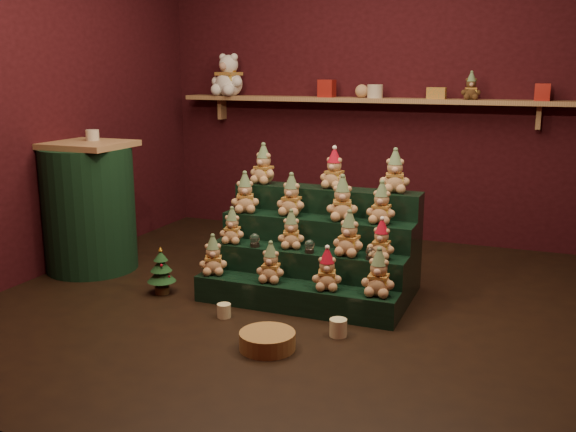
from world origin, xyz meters
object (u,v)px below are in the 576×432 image
at_px(snow_globe_c, 370,253).
at_px(mug_right, 338,328).
at_px(riser_tier_front, 294,297).
at_px(white_bear, 229,69).
at_px(side_table, 89,207).
at_px(brown_bear, 471,86).
at_px(mug_left, 224,311).
at_px(snow_globe_b, 309,246).
at_px(wicker_basket, 267,341).
at_px(snow_globe_a, 255,240).
at_px(mini_christmas_tree, 161,271).

bearing_deg(snow_globe_c, mug_right, -98.13).
relative_size(riser_tier_front, white_bear, 2.76).
distance_m(side_table, brown_bear, 3.33).
bearing_deg(mug_left, brown_bear, 61.80).
xyz_separation_m(side_table, brown_bear, (2.69, 1.73, 0.93)).
distance_m(snow_globe_b, mug_right, 0.68).
xyz_separation_m(mug_right, brown_bear, (0.44, 2.28, 1.38)).
height_order(snow_globe_b, side_table, side_table).
bearing_deg(mug_right, wicker_basket, -134.67).
bearing_deg(side_table, brown_bear, 32.56).
height_order(riser_tier_front, mug_right, riser_tier_front).
relative_size(snow_globe_a, snow_globe_c, 1.12).
height_order(snow_globe_b, snow_globe_c, snow_globe_b).
bearing_deg(mini_christmas_tree, snow_globe_a, 18.41).
distance_m(riser_tier_front, snow_globe_c, 0.59).
xyz_separation_m(riser_tier_front, wicker_basket, (0.08, -0.63, -0.04)).
xyz_separation_m(side_table, wicker_basket, (1.93, -0.88, -0.46)).
height_order(riser_tier_front, wicker_basket, riser_tier_front).
distance_m(mug_left, white_bear, 2.94).
bearing_deg(mug_right, riser_tier_front, 143.25).
height_order(snow_globe_a, white_bear, white_bear).
bearing_deg(riser_tier_front, snow_globe_c, 18.78).
relative_size(side_table, white_bear, 2.02).
distance_m(side_table, white_bear, 2.06).
bearing_deg(wicker_basket, mug_right, 45.33).
bearing_deg(snow_globe_c, white_bear, 136.87).
bearing_deg(brown_bear, riser_tier_front, -124.20).
xyz_separation_m(side_table, white_bear, (0.38, 1.73, 1.07)).
height_order(mug_left, wicker_basket, wicker_basket).
distance_m(mug_right, brown_bear, 2.70).
bearing_deg(snow_globe_c, mini_christmas_tree, -171.76).
xyz_separation_m(side_table, mini_christmas_tree, (0.85, -0.30, -0.34)).
bearing_deg(wicker_basket, mug_left, 143.51).
xyz_separation_m(snow_globe_a, mini_christmas_tree, (-0.64, -0.21, -0.24)).
bearing_deg(mug_left, snow_globe_a, 88.07).
bearing_deg(brown_bear, mug_right, -111.99).
bearing_deg(snow_globe_b, white_bear, 129.85).
distance_m(mug_left, mug_right, 0.78).
bearing_deg(snow_globe_a, snow_globe_c, 0.00).
height_order(side_table, mini_christmas_tree, side_table).
bearing_deg(side_table, snow_globe_b, -2.82).
bearing_deg(mug_right, brown_bear, 79.16).
height_order(snow_globe_a, wicker_basket, snow_globe_a).
bearing_deg(brown_bear, side_table, -158.45).
relative_size(snow_globe_c, mug_left, 0.95).
relative_size(mini_christmas_tree, brown_bear, 1.53).
bearing_deg(side_table, snow_globe_c, -2.33).
height_order(snow_globe_c, mug_left, snow_globe_c).
distance_m(mini_christmas_tree, brown_bear, 3.02).
bearing_deg(snow_globe_b, side_table, 177.31).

